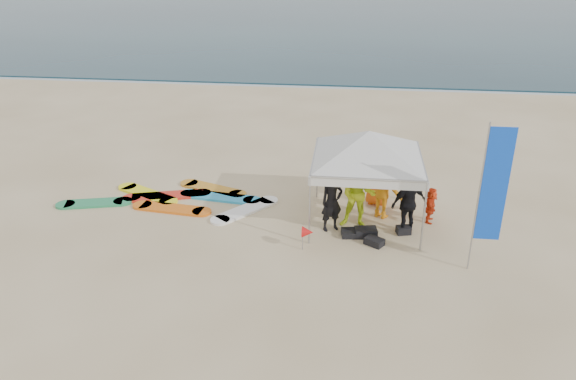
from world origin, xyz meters
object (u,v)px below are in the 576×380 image
Objects in this scene: person_orange_b at (378,177)px; person_seated at (431,205)px; person_orange_a at (384,187)px; feather_flag at (493,187)px; person_black_a at (332,202)px; canopy_tent at (369,131)px; person_black_b at (408,203)px; surfboard_spread at (181,199)px; marker_pennant at (308,232)px; person_yellow at (358,195)px.

person_orange_b is 1.73m from person_seated.
person_orange_a is 3.50m from feather_flag.
person_seated is at bearing -12.40° from person_black_a.
person_orange_b is 0.43× the size of canopy_tent.
person_black_b is 0.43× the size of canopy_tent.
surfboard_spread is at bearing 172.83° from canopy_tent.
feather_flag is 5.61× the size of marker_pennant.
marker_pennant is at bearing -31.25° from surfboard_spread.
person_seated is (1.40, -0.95, -0.34)m from person_orange_b.
person_seated is 2.95m from feather_flag.
canopy_tent is at bearing 106.50° from person_seated.
surfboard_spread is at bearing 173.22° from person_yellow.
person_black_a is 0.86× the size of person_yellow.
person_yellow is 1.67m from canopy_tent.
feather_flag is (3.53, -1.55, 1.30)m from person_black_a.
feather_flag is (1.57, -1.63, 1.26)m from person_black_b.
canopy_tent is (-0.49, -0.34, 1.66)m from person_orange_a.
person_yellow is 1.13× the size of person_orange_b.
feather_flag reaches higher than canopy_tent.
person_orange_b is 5.74m from surfboard_spread.
person_orange_b is 3.36m from marker_pennant.
person_black_b is at bearing -10.25° from surfboard_spread.
feather_flag is at bearing -148.14° from person_seated.
person_orange_a is 0.50× the size of feather_flag.
person_orange_a is 5.87m from surfboard_spread.
feather_flag is at bearing -38.52° from canopy_tent.
person_yellow is 2.07m from person_seated.
person_orange_a is (0.68, 0.69, -0.04)m from person_yellow.
person_black_b is 2.09m from canopy_tent.
person_orange_a is 0.82m from person_orange_b.
person_orange_b is (-0.73, 1.63, -0.01)m from person_black_b.
marker_pennant is at bearing -143.52° from person_black_a.
person_seated is at bearing 30.99° from marker_pennant.
person_seated is 0.25× the size of canopy_tent.
person_orange_b is at bearing 4.78° from surfboard_spread.
person_yellow is at bearing -35.19° from person_black_b.
person_orange_b is at bearing 72.53° from canopy_tent.
person_black_a is at bearing 65.12° from person_orange_b.
marker_pennant is (-4.06, 0.41, -1.61)m from feather_flag.
person_black_b is at bearing 26.11° from marker_pennant.
marker_pennant is (-1.20, -1.35, -0.44)m from person_yellow.
feather_flag is at bearing -27.14° from person_yellow.
person_orange_b is 1.68× the size of person_seated.
canopy_tent reaches higher than surfboard_spread.
person_seated is 3.68m from marker_pennant.
surfboard_spread is (-3.91, 2.37, -0.46)m from marker_pennant.
person_orange_a reaches higher than person_black_b.
canopy_tent reaches higher than person_black_b.
marker_pennant is (-0.53, -1.13, -0.32)m from person_black_a.
person_seated is at bearing -163.96° from person_black_b.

